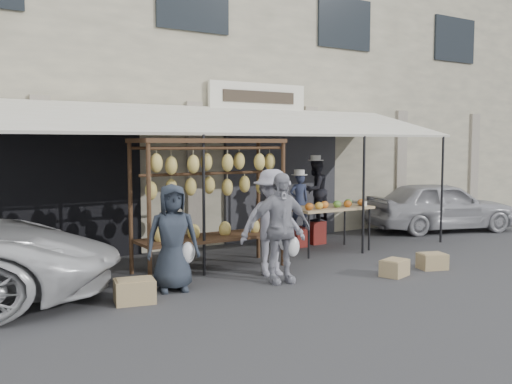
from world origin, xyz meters
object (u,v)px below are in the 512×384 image
(vendor_left, at_px, (299,200))
(sedan, at_px, (440,206))
(customer_mid, at_px, (280,228))
(banana_rack, at_px, (211,178))
(customer_left, at_px, (173,238))
(vendor_right, at_px, (315,190))
(crate_near_a, at_px, (394,268))
(customer_right, at_px, (272,223))
(crate_far, at_px, (135,291))
(crate_near_b, at_px, (432,261))
(produce_table, at_px, (330,208))

(vendor_left, relative_size, sedan, 0.31)
(customer_mid, bearing_deg, banana_rack, 121.43)
(customer_left, relative_size, customer_mid, 0.92)
(customer_mid, bearing_deg, vendor_left, 59.05)
(banana_rack, bearing_deg, vendor_right, 18.87)
(customer_left, distance_m, crate_near_a, 3.65)
(customer_mid, height_order, crate_near_a, customer_mid)
(banana_rack, xyz_separation_m, customer_right, (0.66, -0.88, -0.70))
(banana_rack, distance_m, customer_left, 1.63)
(banana_rack, bearing_deg, customer_mid, -70.07)
(crate_near_a, bearing_deg, crate_far, 169.04)
(banana_rack, relative_size, crate_near_a, 5.84)
(customer_mid, relative_size, crate_far, 3.24)
(vendor_right, xyz_separation_m, crate_far, (-4.92, -2.26, -1.00))
(banana_rack, xyz_separation_m, crate_near_b, (3.24, -1.98, -1.44))
(customer_left, height_order, crate_far, customer_left)
(banana_rack, bearing_deg, crate_near_a, -40.97)
(banana_rack, height_order, customer_left, banana_rack)
(vendor_left, distance_m, customer_right, 2.66)
(crate_near_a, distance_m, sedan, 5.34)
(vendor_left, bearing_deg, crate_near_a, 101.08)
(produce_table, relative_size, sedan, 0.47)
(customer_right, bearing_deg, vendor_left, 55.14)
(customer_left, height_order, crate_near_b, customer_left)
(customer_left, xyz_separation_m, customer_right, (1.77, 0.02, 0.08))
(crate_far, relative_size, sedan, 0.15)
(banana_rack, bearing_deg, customer_left, -141.15)
(vendor_right, xyz_separation_m, crate_near_b, (0.14, -3.04, -1.02))
(produce_table, xyz_separation_m, crate_near_b, (0.47, -2.17, -0.74))
(banana_rack, distance_m, sedan, 6.94)
(customer_mid, xyz_separation_m, sedan, (6.34, 2.16, -0.24))
(vendor_left, bearing_deg, customer_mid, 63.94)
(vendor_right, bearing_deg, sedan, 161.38)
(crate_far, bearing_deg, vendor_left, 26.05)
(customer_left, relative_size, sedan, 0.43)
(vendor_left, distance_m, customer_left, 4.13)
(customer_left, height_order, customer_right, customer_right)
(vendor_left, xyz_separation_m, customer_left, (-3.69, -1.84, -0.19))
(banana_rack, height_order, produce_table, banana_rack)
(customer_right, height_order, crate_far, customer_right)
(customer_mid, bearing_deg, crate_far, -171.92)
(crate_far, bearing_deg, vendor_right, 24.71)
(crate_near_a, relative_size, crate_far, 0.84)
(produce_table, xyz_separation_m, sedan, (4.05, 0.63, -0.26))
(produce_table, distance_m, customer_mid, 2.75)
(customer_left, relative_size, crate_near_b, 3.51)
(vendor_right, relative_size, customer_left, 0.85)
(banana_rack, distance_m, crate_near_b, 4.06)
(crate_far, xyz_separation_m, sedan, (8.64, 2.02, 0.46))
(banana_rack, xyz_separation_m, crate_far, (-1.82, -1.20, -1.41))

